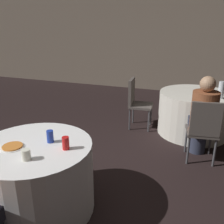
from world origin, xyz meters
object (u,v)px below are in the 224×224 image
Objects in this scene: soda_can_red at (66,143)px; soda_can_blue at (50,136)px; table_far at (194,113)px; chair_far_west at (136,99)px; pizza_plate_near at (13,146)px; chair_far_south at (203,127)px; bottle_far at (221,90)px; table_near at (37,177)px; person_floral_shirt at (202,117)px.

soda_can_red is 0.23m from soda_can_blue.
table_far is 1.02m from chair_far_west.
soda_can_blue reaches higher than pizza_plate_near.
soda_can_blue is at bearing 160.81° from soda_can_red.
chair_far_west is 1.48m from chair_far_south.
chair_far_west is 1.41m from bottle_far.
bottle_far is (1.77, 2.28, 0.50)m from table_near.
soda_can_blue is (-1.44, -1.39, 0.26)m from chair_far_south.
chair_far_west reaches higher than soda_can_red.
person_floral_shirt is 9.79× the size of soda_can_blue.
soda_can_red is (-0.06, -2.38, 0.26)m from chair_far_west.
pizza_plate_near is 1.80× the size of soda_can_blue.
bottle_far is (0.21, 0.77, 0.33)m from chair_far_south.
chair_far_south is at bearing -90.00° from person_floral_shirt.
chair_far_south is at bearing -105.29° from bottle_far.
chair_far_south reaches higher than table_near.
chair_far_west is 4.10× the size of pizza_plate_near.
table_near is 5.17× the size of pizza_plate_near.
chair_far_south is (1.56, 1.51, 0.17)m from table_near.
chair_far_west reaches higher than table_near.
table_near is at bearing 32.65° from pizza_plate_near.
soda_can_red is at bearing 15.85° from pizza_plate_near.
pizza_plate_near is at bearing -120.97° from table_far.
bottle_far reaches higher than soda_can_red.
table_near is 1.26× the size of chair_far_west.
pizza_plate_near is at bearing -17.10° from chair_far_west.
chair_far_west is 1.37m from person_floral_shirt.
pizza_plate_near is (-0.56, -2.52, 0.20)m from chair_far_west.
table_far is at bearing 90.00° from chair_far_west.
soda_can_red is at bearing -122.60° from bottle_far.
soda_can_blue is at bearing -11.54° from chair_far_west.
person_floral_shirt is at bearing 90.00° from chair_far_south.
soda_can_red is (-1.07, -2.47, 0.43)m from table_far.
person_floral_shirt reaches higher than pizza_plate_near.
soda_can_red reaches higher than table_far.
soda_can_blue reaches higher than table_far.
chair_far_west is 2.40m from soda_can_red.
chair_far_west is 3.38× the size of bottle_far.
table_near is at bearing -127.82° from bottle_far.
table_near and table_far have the same top height.
pizza_plate_near is 0.36m from soda_can_blue.
person_floral_shirt is at bearing 47.61° from soda_can_blue.
pizza_plate_near is 3.06m from bottle_far.
person_floral_shirt is 2.44m from pizza_plate_near.
chair_far_south is 7.38× the size of soda_can_blue.
table_near is 2.46m from chair_far_west.
table_far is 1.32× the size of chair_far_west.
chair_far_south is (0.15, -1.00, 0.17)m from table_far.
chair_far_west is at bearing 77.55° from pizza_plate_near.
chair_far_west and chair_far_south have the same top height.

